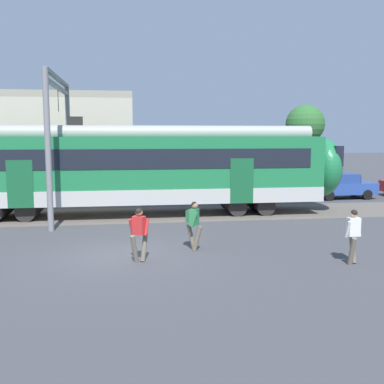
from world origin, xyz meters
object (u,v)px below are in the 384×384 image
Objects in this scene: parked_car_blue at (342,186)px; pedestrian_green at (194,221)px; pedestrian_white at (353,233)px; pedestrian_red at (139,231)px.

pedestrian_green is at bearing -134.24° from parked_car_blue.
pedestrian_white is 0.41× the size of parked_car_blue.
parked_car_blue is (10.82, 11.11, -0.21)m from pedestrian_green.
pedestrian_red and pedestrian_green have the same top height.
pedestrian_red is 17.63m from parked_car_blue.
pedestrian_red and pedestrian_white have the same top height.
pedestrian_green is 1.00× the size of pedestrian_white.
pedestrian_green is 5.05m from pedestrian_white.
parked_car_blue is at bearing 44.08° from pedestrian_red.
pedestrian_white is at bearing -10.22° from pedestrian_red.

